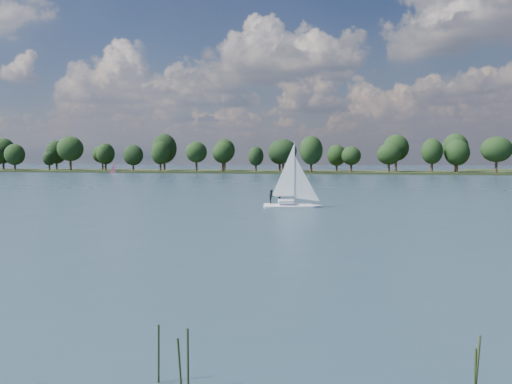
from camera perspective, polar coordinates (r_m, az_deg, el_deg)
ground at (r=123.63m, az=7.06°, el=0.51°), size 700.00×700.00×0.00m
far_shore at (r=235.28m, az=9.65°, el=1.89°), size 660.00×40.00×1.50m
sailboat at (r=72.32m, az=3.33°, el=0.37°), size 6.90×3.67×8.75m
dinghy_pink at (r=215.28m, az=-13.97°, el=2.00°), size 3.30×2.33×4.91m
treeline at (r=232.25m, az=6.64°, el=3.90°), size 562.00×74.07×17.63m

